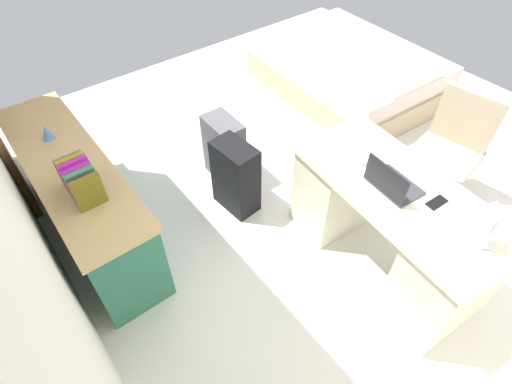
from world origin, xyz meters
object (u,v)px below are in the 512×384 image
computer_mouse (365,161)px  cell_phone_near_laptop (437,202)px  suitcase_black (236,177)px  figurine_small (47,133)px  credenza (82,199)px  desk_lamp (492,214)px  office_chair (445,158)px  desk (388,226)px  bed (348,71)px  laptop (391,183)px  suitcase_spare_grey (224,149)px

computer_mouse → cell_phone_near_laptop: computer_mouse is taller
suitcase_black → figurine_small: size_ratio=5.61×
credenza → computer_mouse: size_ratio=18.00×
desk_lamp → figurine_small: size_ratio=3.14×
computer_mouse → cell_phone_near_laptop: (-0.50, -0.06, -0.01)m
credenza → desk_lamp: desk_lamp is taller
office_chair → credenza: office_chair is taller
desk → desk_lamp: 0.80m
bed → figurine_small: 3.11m
suitcase_black → cell_phone_near_laptop: cell_phone_near_laptop is taller
office_chair → cell_phone_near_laptop: bearing=113.8°
office_chair → laptop: (-0.11, 0.94, 0.38)m
office_chair → computer_mouse: bearing=80.7°
suitcase_spare_grey → figurine_small: bearing=72.4°
credenza → figurine_small: (0.30, 0.00, 0.42)m
desk → laptop: laptop is taller
desk → cell_phone_near_laptop: 0.42m
suitcase_black → office_chair: bearing=-128.9°
laptop → figurine_small: (1.81, 1.47, -0.02)m
computer_mouse → suitcase_black: bearing=37.4°
office_chair → bed: office_chair is taller
laptop → desk_lamp: size_ratio=0.96×
computer_mouse → figurine_small: 2.19m
computer_mouse → laptop: bearing=171.0°
credenza → suitcase_spare_grey: credenza is taller
laptop → desk_lamp: bearing=-179.0°
suitcase_spare_grey → cell_phone_near_laptop: size_ratio=4.26×
credenza → desk_lamp: bearing=-144.3°
bed → desk_lamp: size_ratio=5.72×
desk_lamp → credenza: bearing=35.7°
desk_lamp → computer_mouse: bearing=-4.0°
desk_lamp → figurine_small: (2.36, 1.48, -0.23)m
desk → figurine_small: 2.44m
desk → cell_phone_near_laptop: bearing=-162.5°
computer_mouse → figurine_small: (1.55, 1.54, 0.02)m
bed → suitcase_black: (-0.66, 2.01, 0.07)m
credenza → suitcase_spare_grey: bearing=-94.9°
office_chair → cell_phone_near_laptop: size_ratio=6.91×
desk → suitcase_spare_grey: 1.49m
desk → suitcase_black: size_ratio=2.42×
credenza → suitcase_spare_grey: (-0.10, -1.19, -0.07)m
suitcase_spare_grey → desk_lamp: desk_lamp is taller
laptop → computer_mouse: size_ratio=3.30×
desk_lamp → office_chair: bearing=-54.6°
desk → desk_lamp: bearing=174.0°
bed → suitcase_spare_grey: size_ratio=3.41×
desk → bed: size_ratio=0.76×
suitcase_spare_grey → desk_lamp: (-1.95, -0.29, 0.72)m
suitcase_spare_grey → figurine_small: (0.41, 1.19, 0.49)m
bed → suitcase_black: 2.12m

